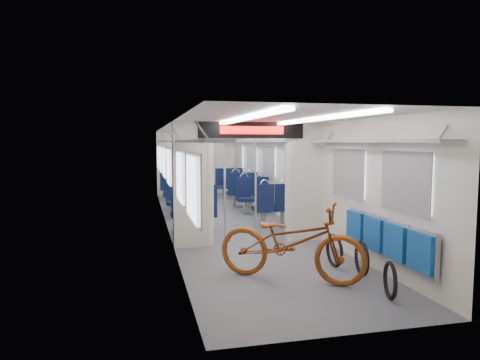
{
  "coord_description": "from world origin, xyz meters",
  "views": [
    {
      "loc": [
        -2.0,
        -9.79,
        1.94
      ],
      "look_at": [
        -0.02,
        -1.24,
        1.15
      ],
      "focal_mm": 32.0,
      "sensor_mm": 36.0,
      "label": 1
    }
  ],
  "objects_px": {
    "flip_bench": "(385,238)",
    "bike_hoop_b": "(362,260)",
    "bicycle": "(291,242)",
    "seat_bay_far_left": "(177,186)",
    "bike_hoop_a": "(390,282)",
    "seat_bay_far_right": "(236,185)",
    "stanchion_near_right": "(256,180)",
    "bike_hoop_c": "(334,252)",
    "seat_bay_near_right": "(263,198)",
    "stanchion_far_right": "(225,170)",
    "stanchion_near_left": "(225,181)",
    "stanchion_far_left": "(209,171)",
    "seat_bay_near_left": "(189,201)"
  },
  "relations": [
    {
      "from": "seat_bay_far_left",
      "to": "stanchion_near_right",
      "type": "bearing_deg",
      "value": -75.69
    },
    {
      "from": "stanchion_far_left",
      "to": "stanchion_far_right",
      "type": "xyz_separation_m",
      "value": [
        0.51,
        0.29,
        0.0
      ]
    },
    {
      "from": "flip_bench",
      "to": "seat_bay_near_left",
      "type": "xyz_separation_m",
      "value": [
        -2.29,
        4.55,
        -0.01
      ]
    },
    {
      "from": "bike_hoop_c",
      "to": "seat_bay_far_right",
      "type": "distance_m",
      "value": 7.3
    },
    {
      "from": "stanchion_far_right",
      "to": "stanchion_near_left",
      "type": "bearing_deg",
      "value": -101.19
    },
    {
      "from": "seat_bay_far_left",
      "to": "stanchion_near_left",
      "type": "height_order",
      "value": "stanchion_near_left"
    },
    {
      "from": "flip_bench",
      "to": "bike_hoop_b",
      "type": "xyz_separation_m",
      "value": [
        -0.27,
        0.15,
        -0.35
      ]
    },
    {
      "from": "seat_bay_far_right",
      "to": "stanchion_near_right",
      "type": "relative_size",
      "value": 0.97
    },
    {
      "from": "flip_bench",
      "to": "seat_bay_near_left",
      "type": "bearing_deg",
      "value": 116.7
    },
    {
      "from": "flip_bench",
      "to": "stanchion_near_left",
      "type": "distance_m",
      "value": 3.55
    },
    {
      "from": "seat_bay_near_left",
      "to": "stanchion_far_right",
      "type": "distance_m",
      "value": 2.23
    },
    {
      "from": "flip_bench",
      "to": "seat_bay_far_right",
      "type": "distance_m",
      "value": 7.95
    },
    {
      "from": "bicycle",
      "to": "stanchion_far_left",
      "type": "height_order",
      "value": "stanchion_far_left"
    },
    {
      "from": "stanchion_far_right",
      "to": "seat_bay_near_left",
      "type": "bearing_deg",
      "value": -124.2
    },
    {
      "from": "bicycle",
      "to": "seat_bay_near_left",
      "type": "height_order",
      "value": "seat_bay_near_left"
    },
    {
      "from": "flip_bench",
      "to": "stanchion_far_left",
      "type": "xyz_separation_m",
      "value": [
        -1.59,
        6.04,
        0.57
      ]
    },
    {
      "from": "bike_hoop_b",
      "to": "seat_bay_near_left",
      "type": "xyz_separation_m",
      "value": [
        -2.02,
        4.4,
        0.34
      ]
    },
    {
      "from": "stanchion_near_left",
      "to": "stanchion_far_right",
      "type": "relative_size",
      "value": 1.0
    },
    {
      "from": "bike_hoop_c",
      "to": "seat_bay_far_right",
      "type": "xyz_separation_m",
      "value": [
        0.05,
        7.29,
        0.33
      ]
    },
    {
      "from": "bicycle",
      "to": "seat_bay_near_right",
      "type": "xyz_separation_m",
      "value": [
        0.93,
        4.63,
        -0.01
      ]
    },
    {
      "from": "flip_bench",
      "to": "seat_bay_near_right",
      "type": "relative_size",
      "value": 1.04
    },
    {
      "from": "seat_bay_far_left",
      "to": "seat_bay_far_right",
      "type": "relative_size",
      "value": 0.99
    },
    {
      "from": "flip_bench",
      "to": "bike_hoop_b",
      "type": "distance_m",
      "value": 0.47
    },
    {
      "from": "seat_bay_far_right",
      "to": "stanchion_far_left",
      "type": "bearing_deg",
      "value": -121.53
    },
    {
      "from": "bike_hoop_a",
      "to": "stanchion_far_right",
      "type": "distance_m",
      "value": 7.19
    },
    {
      "from": "seat_bay_far_right",
      "to": "stanchion_far_left",
      "type": "xyz_separation_m",
      "value": [
        -1.17,
        -1.91,
        0.59
      ]
    },
    {
      "from": "stanchion_far_right",
      "to": "seat_bay_far_right",
      "type": "bearing_deg",
      "value": 67.75
    },
    {
      "from": "bike_hoop_c",
      "to": "seat_bay_near_right",
      "type": "relative_size",
      "value": 0.25
    },
    {
      "from": "seat_bay_near_right",
      "to": "stanchion_far_right",
      "type": "bearing_deg",
      "value": 113.72
    },
    {
      "from": "seat_bay_far_left",
      "to": "seat_bay_far_right",
      "type": "distance_m",
      "value": 1.87
    },
    {
      "from": "stanchion_near_left",
      "to": "seat_bay_far_right",
      "type": "bearing_deg",
      "value": 75.02
    },
    {
      "from": "seat_bay_far_left",
      "to": "stanchion_near_right",
      "type": "xyz_separation_m",
      "value": [
        1.23,
        -4.81,
        0.59
      ]
    },
    {
      "from": "flip_bench",
      "to": "seat_bay_far_right",
      "type": "xyz_separation_m",
      "value": [
        -0.42,
        7.94,
        -0.02
      ]
    },
    {
      "from": "bike_hoop_a",
      "to": "seat_bay_far_left",
      "type": "bearing_deg",
      "value": 102.28
    },
    {
      "from": "bike_hoop_c",
      "to": "stanchion_near_right",
      "type": "height_order",
      "value": "stanchion_near_right"
    },
    {
      "from": "seat_bay_near_left",
      "to": "seat_bay_far_right",
      "type": "distance_m",
      "value": 3.87
    },
    {
      "from": "stanchion_near_left",
      "to": "stanchion_near_right",
      "type": "distance_m",
      "value": 0.67
    },
    {
      "from": "seat_bay_near_left",
      "to": "seat_bay_far_left",
      "type": "distance_m",
      "value": 3.39
    },
    {
      "from": "seat_bay_far_right",
      "to": "stanchion_near_right",
      "type": "bearing_deg",
      "value": -97.61
    },
    {
      "from": "seat_bay_near_left",
      "to": "stanchion_far_right",
      "type": "bearing_deg",
      "value": 55.8
    },
    {
      "from": "bicycle",
      "to": "flip_bench",
      "type": "xyz_separation_m",
      "value": [
        1.35,
        -0.2,
        0.03
      ]
    },
    {
      "from": "bike_hoop_b",
      "to": "stanchion_far_right",
      "type": "xyz_separation_m",
      "value": [
        -0.81,
        6.18,
        0.92
      ]
    },
    {
      "from": "seat_bay_near_left",
      "to": "stanchion_far_right",
      "type": "xyz_separation_m",
      "value": [
        1.21,
        1.78,
        0.58
      ]
    },
    {
      "from": "bike_hoop_c",
      "to": "seat_bay_far_left",
      "type": "height_order",
      "value": "seat_bay_far_left"
    },
    {
      "from": "bike_hoop_a",
      "to": "seat_bay_far_right",
      "type": "height_order",
      "value": "seat_bay_far_right"
    },
    {
      "from": "bicycle",
      "to": "bike_hoop_a",
      "type": "distance_m",
      "value": 1.39
    },
    {
      "from": "bicycle",
      "to": "bike_hoop_b",
      "type": "height_order",
      "value": "bicycle"
    },
    {
      "from": "bicycle",
      "to": "seat_bay_far_left",
      "type": "xyz_separation_m",
      "value": [
        -0.94,
        7.74,
        0.01
      ]
    },
    {
      "from": "bike_hoop_b",
      "to": "stanchion_far_left",
      "type": "height_order",
      "value": "stanchion_far_left"
    },
    {
      "from": "bike_hoop_a",
      "to": "seat_bay_far_right",
      "type": "bearing_deg",
      "value": 90.16
    }
  ]
}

